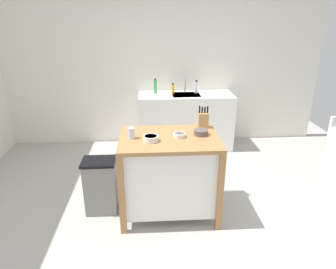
# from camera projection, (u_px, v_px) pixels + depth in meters

# --- Properties ---
(ground_plane) EXTENTS (6.27, 6.27, 0.00)m
(ground_plane) POSITION_uv_depth(u_px,v_px,m) (175.00, 220.00, 3.26)
(ground_plane) COLOR #ADA8A0
(ground_plane) RESTS_ON ground
(wall_back) EXTENTS (5.27, 0.10, 2.60)m
(wall_back) POSITION_uv_depth(u_px,v_px,m) (164.00, 66.00, 4.96)
(wall_back) COLOR silver
(wall_back) RESTS_ON ground
(kitchen_island) EXTENTS (1.03, 0.74, 0.90)m
(kitchen_island) POSITION_uv_depth(u_px,v_px,m) (169.00, 171.00, 3.24)
(kitchen_island) COLOR #9E7042
(kitchen_island) RESTS_ON ground
(knife_block) EXTENTS (0.11, 0.09, 0.25)m
(knife_block) POSITION_uv_depth(u_px,v_px,m) (203.00, 120.00, 3.34)
(knife_block) COLOR tan
(knife_block) RESTS_ON kitchen_island
(bowl_stoneware_deep) EXTENTS (0.15, 0.15, 0.06)m
(bowl_stoneware_deep) POSITION_uv_depth(u_px,v_px,m) (201.00, 132.00, 3.15)
(bowl_stoneware_deep) COLOR #564C47
(bowl_stoneware_deep) RESTS_ON kitchen_island
(bowl_ceramic_wide) EXTENTS (0.13, 0.13, 0.04)m
(bowl_ceramic_wide) POSITION_uv_depth(u_px,v_px,m) (179.00, 135.00, 3.09)
(bowl_ceramic_wide) COLOR silver
(bowl_ceramic_wide) RESTS_ON kitchen_island
(bowl_ceramic_small) EXTENTS (0.15, 0.15, 0.06)m
(bowl_ceramic_small) POSITION_uv_depth(u_px,v_px,m) (151.00, 138.00, 2.99)
(bowl_ceramic_small) COLOR silver
(bowl_ceramic_small) RESTS_ON kitchen_island
(drinking_cup) EXTENTS (0.07, 0.07, 0.12)m
(drinking_cup) POSITION_uv_depth(u_px,v_px,m) (131.00, 133.00, 3.04)
(drinking_cup) COLOR silver
(drinking_cup) RESTS_ON kitchen_island
(trash_bin) EXTENTS (0.36, 0.28, 0.63)m
(trash_bin) POSITION_uv_depth(u_px,v_px,m) (101.00, 186.00, 3.32)
(trash_bin) COLOR slate
(trash_bin) RESTS_ON ground
(sink_counter) EXTENTS (1.52, 0.60, 0.90)m
(sink_counter) POSITION_uv_depth(u_px,v_px,m) (185.00, 121.00, 4.97)
(sink_counter) COLOR white
(sink_counter) RESTS_ON ground
(sink_faucet) EXTENTS (0.02, 0.02, 0.22)m
(sink_faucet) POSITION_uv_depth(u_px,v_px,m) (185.00, 86.00, 4.89)
(sink_faucet) COLOR #B7BCC1
(sink_faucet) RESTS_ON sink_counter
(bottle_spray_cleaner) EXTENTS (0.05, 0.05, 0.17)m
(bottle_spray_cleaner) POSITION_uv_depth(u_px,v_px,m) (173.00, 89.00, 4.80)
(bottle_spray_cleaner) COLOR yellow
(bottle_spray_cleaner) RESTS_ON sink_counter
(bottle_dish_soap) EXTENTS (0.05, 0.05, 0.24)m
(bottle_dish_soap) POSITION_uv_depth(u_px,v_px,m) (155.00, 86.00, 4.81)
(bottle_dish_soap) COLOR green
(bottle_dish_soap) RESTS_ON sink_counter
(bottle_hand_soap) EXTENTS (0.06, 0.06, 0.21)m
(bottle_hand_soap) POSITION_uv_depth(u_px,v_px,m) (196.00, 87.00, 4.84)
(bottle_hand_soap) COLOR white
(bottle_hand_soap) RESTS_ON sink_counter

